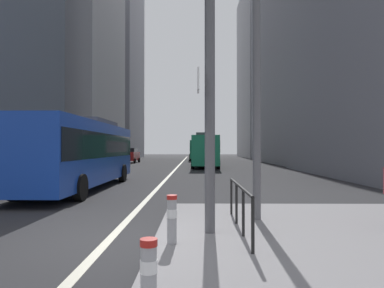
# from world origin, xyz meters

# --- Properties ---
(ground_plane) EXTENTS (160.00, 160.00, 0.00)m
(ground_plane) POSITION_xyz_m (0.00, 20.00, 0.00)
(ground_plane) COLOR #28282B
(lane_centre_line) EXTENTS (0.20, 80.00, 0.01)m
(lane_centre_line) POSITION_xyz_m (0.00, 30.00, 0.01)
(lane_centre_line) COLOR beige
(lane_centre_line) RESTS_ON ground
(office_tower_left_mid) EXTENTS (13.94, 16.90, 30.30)m
(office_tower_left_mid) POSITION_xyz_m (-16.00, 37.18, 15.15)
(office_tower_left_mid) COLOR #9E9EA3
(office_tower_left_mid) RESTS_ON ground
(office_tower_left_far) EXTENTS (13.36, 16.87, 51.01)m
(office_tower_left_far) POSITION_xyz_m (-16.00, 59.15, 25.51)
(office_tower_left_far) COLOR gray
(office_tower_left_far) RESTS_ON ground
(office_tower_right_mid) EXTENTS (11.54, 22.02, 31.84)m
(office_tower_right_mid) POSITION_xyz_m (17.00, 39.29, 15.92)
(office_tower_right_mid) COLOR gray
(office_tower_right_mid) RESTS_ON ground
(office_tower_right_far) EXTENTS (10.32, 19.99, 35.56)m
(office_tower_right_far) POSITION_xyz_m (17.00, 65.36, 17.78)
(office_tower_right_far) COLOR #9E9EA3
(office_tower_right_far) RESTS_ON ground
(city_bus_blue_oncoming) EXTENTS (2.72, 11.27, 3.40)m
(city_bus_blue_oncoming) POSITION_xyz_m (-3.57, 9.03, 1.84)
(city_bus_blue_oncoming) COLOR #14389E
(city_bus_blue_oncoming) RESTS_ON ground
(city_bus_red_receding) EXTENTS (2.87, 10.86, 3.40)m
(city_bus_red_receding) POSITION_xyz_m (2.85, 28.12, 1.84)
(city_bus_red_receding) COLOR #198456
(city_bus_red_receding) RESTS_ON ground
(city_bus_red_distant) EXTENTS (2.81, 11.06, 3.40)m
(city_bus_red_distant) POSITION_xyz_m (2.21, 48.07, 1.84)
(city_bus_red_distant) COLOR #198456
(city_bus_red_distant) RESTS_ON ground
(car_oncoming_mid) EXTENTS (2.12, 4.36, 1.94)m
(car_oncoming_mid) POSITION_xyz_m (-6.75, 37.92, 0.99)
(car_oncoming_mid) COLOR maroon
(car_oncoming_mid) RESTS_ON ground
(car_receding_near) EXTENTS (2.11, 4.15, 1.94)m
(car_receding_near) POSITION_xyz_m (4.25, 59.30, 0.99)
(car_receding_near) COLOR gold
(car_receding_near) RESTS_ON ground
(car_receding_far) EXTENTS (2.15, 4.12, 1.94)m
(car_receding_far) POSITION_xyz_m (3.44, 37.61, 0.99)
(car_receding_far) COLOR black
(car_receding_far) RESTS_ON ground
(traffic_signal_gantry) EXTENTS (6.06, 0.65, 6.00)m
(traffic_signal_gantry) POSITION_xyz_m (0.12, 0.19, 4.11)
(traffic_signal_gantry) COLOR #515156
(traffic_signal_gantry) RESTS_ON median_island
(street_lamp_post) EXTENTS (5.50, 0.32, 8.00)m
(street_lamp_post) POSITION_xyz_m (3.37, 1.57, 5.28)
(street_lamp_post) COLOR #56565B
(street_lamp_post) RESTS_ON median_island
(bollard_left) EXTENTS (0.20, 0.20, 0.79)m
(bollard_left) POSITION_xyz_m (1.31, -3.31, 0.59)
(bollard_left) COLOR #99999E
(bollard_left) RESTS_ON median_island
(bollard_right) EXTENTS (0.20, 0.20, 0.91)m
(bollard_right) POSITION_xyz_m (1.38, -0.62, 0.65)
(bollard_right) COLOR #99999E
(bollard_right) RESTS_ON median_island
(pedestrian_railing) EXTENTS (0.06, 3.52, 0.98)m
(pedestrian_railing) POSITION_xyz_m (2.80, 0.49, 0.85)
(pedestrian_railing) COLOR black
(pedestrian_railing) RESTS_ON median_island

